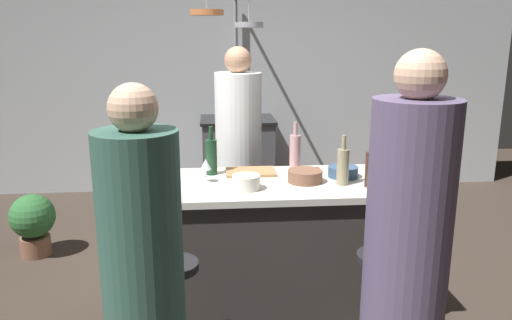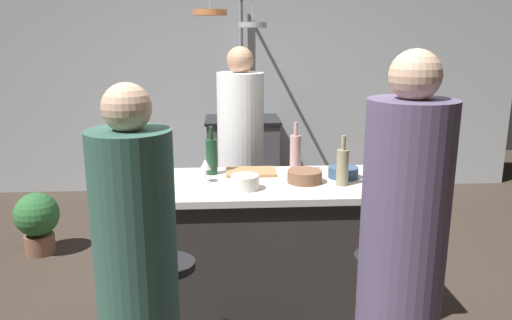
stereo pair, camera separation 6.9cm
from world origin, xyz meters
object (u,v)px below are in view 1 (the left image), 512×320
Objects in this scene: bar_stool_left at (175,318)px; wine_glass_by_chef at (206,166)px; guest_right at (405,266)px; mixing_bowl_blue at (343,172)px; guest_left at (144,290)px; bar_stool_right at (379,308)px; chef at (239,164)px; cutting_board at (251,172)px; pepper_mill at (369,169)px; wine_glass_near_left_guest at (126,173)px; wine_glass_near_right_guest at (155,170)px; mixing_bowl_wooden at (305,176)px; wine_bottle_white at (343,166)px; wine_bottle_green at (211,156)px; stove_range at (238,158)px; potted_plant at (33,221)px; mixing_bowl_ceramic at (246,182)px; wine_bottle_rose at (295,153)px.

bar_stool_left is 4.66× the size of wine_glass_by_chef.
mixing_bowl_blue is at bearing 90.51° from guest_right.
guest_left is 2.36× the size of bar_stool_right.
chef is 2.49× the size of bar_stool_right.
pepper_mill is (0.67, -0.35, 0.10)m from cutting_board.
wine_glass_near_left_guest is at bearing -172.93° from mixing_bowl_blue.
chef reaches higher than cutting_board.
mixing_bowl_wooden is at bearing 1.86° from wine_glass_near_right_guest.
wine_glass_near_left_guest is at bearing -179.82° from wine_bottle_white.
wine_glass_by_chef is (0.25, 1.02, 0.26)m from guest_left.
guest_left is at bearing -136.24° from mixing_bowl_blue.
wine_bottle_green is 0.42m from wine_glass_near_right_guest.
stove_range is 2.64m from wine_glass_near_right_guest.
mixing_bowl_wooden is (0.32, -0.23, 0.03)m from cutting_board.
guest_left is at bearing -161.55° from bar_stool_right.
potted_plant is 1.67× the size of wine_bottle_green.
wine_glass_near_left_guest is (-0.29, 0.52, 0.63)m from bar_stool_left.
guest_right is at bearing -80.87° from stove_range.
pepper_mill is (1.12, 0.46, 0.63)m from bar_stool_left.
wine_bottle_green is (-0.87, 0.82, 0.64)m from bar_stool_right.
cutting_board is 1.06× the size of wine_bottle_white.
pepper_mill reaches higher than potted_plant.
chef is 1.28m from pepper_mill.
chef is at bearing 120.26° from wine_bottle_white.
pepper_mill reaches higher than stove_range.
chef reaches higher than wine_bottle_white.
wine_bottle_white reaches higher than stove_range.
mixing_bowl_ceramic is at bearing -9.53° from wine_glass_near_right_guest.
pepper_mill is 1.00× the size of mixing_bowl_wooden.
chef is 1.95m from guest_left.
cutting_board is 1.03× the size of wine_bottle_green.
bar_stool_right is 1.27m from wine_glass_by_chef.
pepper_mill reaches higher than mixing_bowl_blue.
mixing_bowl_ceramic is (-0.58, -0.05, -0.07)m from wine_bottle_white.
guest_right reaches higher than cutting_board.
stove_range is at bearing 99.13° from guest_right.
bar_stool_right is at bearing -35.77° from potted_plant.
cutting_board is at bearing -86.52° from chef.
guest_right is 3.31× the size of potted_plant.
mixing_bowl_blue is (1.32, 0.16, -0.07)m from wine_glass_near_left_guest.
wine_bottle_white is 0.82m from wine_glass_by_chef.
mixing_bowl_wooden is at bearing 116.69° from bar_stool_right.
wine_bottle_white reaches higher than wine_glass_near_left_guest.
pepper_mill is at bearing -65.75° from mixing_bowl_blue.
guest_left is at bearing -77.31° from wine_glass_near_left_guest.
guest_left is at bearing -139.65° from wine_bottle_white.
wine_glass_by_chef reaches higher than cutting_board.
pepper_mill is 0.25m from mixing_bowl_blue.
guest_right is 5.24× the size of wine_bottle_rose.
wine_glass_near_left_guest is 1.06m from mixing_bowl_wooden.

